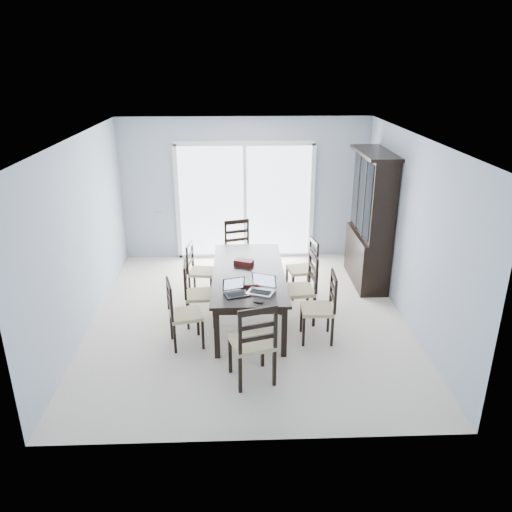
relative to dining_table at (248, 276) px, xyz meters
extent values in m
plane|color=beige|center=(0.00, 0.00, -0.67)|extent=(5.00, 5.00, 0.00)
plane|color=white|center=(0.00, 0.00, 1.93)|extent=(5.00, 5.00, 0.00)
cube|color=#9CA9BB|center=(0.00, 2.50, 0.63)|extent=(4.50, 0.02, 2.60)
cube|color=#9CA9BB|center=(-2.25, 0.00, 0.63)|extent=(0.02, 5.00, 2.60)
cube|color=#9CA9BB|center=(2.25, 0.00, 0.63)|extent=(0.02, 5.00, 2.60)
cube|color=gray|center=(0.00, 3.50, -0.72)|extent=(4.50, 2.00, 0.10)
cube|color=#99999E|center=(0.00, 4.50, -0.12)|extent=(4.50, 0.06, 1.10)
cube|color=black|center=(0.00, 0.00, 0.06)|extent=(1.00, 2.20, 0.04)
cube|color=black|center=(0.00, 0.00, 0.00)|extent=(0.88, 2.08, 0.10)
cube|color=black|center=(-0.42, -1.00, -0.33)|extent=(0.07, 0.07, 0.69)
cube|color=black|center=(0.42, -1.00, -0.33)|extent=(0.07, 0.07, 0.69)
cube|color=black|center=(-0.42, 1.00, -0.33)|extent=(0.07, 0.07, 0.69)
cube|color=black|center=(0.42, 1.00, -0.33)|extent=(0.07, 0.07, 0.69)
cube|color=black|center=(2.01, 1.25, -0.25)|extent=(0.45, 1.30, 0.85)
cube|color=black|center=(2.04, 1.25, 0.83)|extent=(0.38, 1.30, 1.30)
cube|color=black|center=(2.01, 1.25, 1.50)|extent=(0.50, 1.38, 0.05)
cube|color=black|center=(1.84, 0.83, 0.83)|extent=(0.02, 0.36, 1.18)
cube|color=black|center=(1.84, 1.25, 0.83)|extent=(0.02, 0.36, 1.18)
cube|color=black|center=(1.84, 1.67, 0.83)|extent=(0.02, 0.36, 1.18)
cube|color=silver|center=(0.00, 2.48, 0.38)|extent=(2.40, 0.02, 2.10)
cube|color=white|center=(0.00, 2.46, 1.47)|extent=(2.52, 0.05, 0.08)
cube|color=white|center=(0.00, 2.46, 0.38)|extent=(0.06, 0.05, 2.10)
cube|color=white|center=(0.00, 2.46, -0.65)|extent=(2.52, 0.05, 0.05)
cube|color=black|center=(-1.05, -0.53, -0.47)|extent=(0.04, 0.04, 0.41)
cube|color=black|center=(-0.96, -0.88, -0.47)|extent=(0.04, 0.04, 0.41)
cube|color=black|center=(-0.70, -0.44, -0.47)|extent=(0.04, 0.04, 0.41)
cube|color=black|center=(-0.61, -0.79, -0.47)|extent=(0.04, 0.04, 0.41)
cube|color=tan|center=(-0.83, -0.66, -0.24)|extent=(0.48, 0.48, 0.05)
cube|color=black|center=(-0.88, 0.09, -0.47)|extent=(0.04, 0.04, 0.41)
cube|color=black|center=(-0.85, -0.28, -0.47)|extent=(0.04, 0.04, 0.41)
cube|color=black|center=(-0.52, 0.11, -0.47)|extent=(0.04, 0.04, 0.41)
cube|color=black|center=(-0.49, -0.25, -0.47)|extent=(0.04, 0.04, 0.41)
cube|color=tan|center=(-0.68, -0.08, -0.24)|extent=(0.43, 0.43, 0.05)
cube|color=black|center=(-0.85, 0.99, -0.48)|extent=(0.04, 0.04, 0.39)
cube|color=black|center=(-0.90, 0.65, -0.48)|extent=(0.04, 0.04, 0.39)
cube|color=black|center=(-0.52, 0.94, -0.48)|extent=(0.04, 0.04, 0.39)
cube|color=black|center=(-0.57, 0.60, -0.48)|extent=(0.04, 0.04, 0.39)
cube|color=tan|center=(-0.71, 0.79, -0.26)|extent=(0.43, 0.43, 0.05)
cube|color=black|center=(1.07, -0.79, -0.46)|extent=(0.04, 0.04, 0.42)
cube|color=black|center=(1.09, -0.42, -0.46)|extent=(0.04, 0.04, 0.42)
cube|color=black|center=(0.70, -0.78, -0.46)|extent=(0.04, 0.04, 0.42)
cube|color=black|center=(0.71, -0.40, -0.46)|extent=(0.04, 0.04, 0.42)
cube|color=tan|center=(0.89, -0.60, -0.23)|extent=(0.43, 0.43, 0.05)
cube|color=black|center=(0.91, -0.26, -0.45)|extent=(0.04, 0.04, 0.45)
cube|color=black|center=(0.87, 0.14, -0.45)|extent=(0.04, 0.04, 0.45)
cube|color=black|center=(0.51, -0.30, -0.45)|extent=(0.04, 0.04, 0.45)
cube|color=black|center=(0.47, 0.10, -0.45)|extent=(0.04, 0.04, 0.45)
cube|color=tan|center=(0.69, -0.08, -0.19)|extent=(0.48, 0.48, 0.05)
cube|color=black|center=(1.06, 0.62, -0.47)|extent=(0.04, 0.04, 0.41)
cube|color=black|center=(1.00, 0.97, -0.47)|extent=(0.04, 0.04, 0.41)
cube|color=black|center=(0.70, 0.56, -0.47)|extent=(0.04, 0.04, 0.41)
cube|color=black|center=(0.64, 0.91, -0.47)|extent=(0.04, 0.04, 0.41)
cube|color=tan|center=(0.85, 0.77, -0.24)|extent=(0.46, 0.46, 0.05)
cube|color=black|center=(-0.14, -1.73, -0.44)|extent=(0.05, 0.05, 0.46)
cube|color=black|center=(0.25, -1.61, -0.44)|extent=(0.05, 0.05, 0.46)
cube|color=black|center=(-0.26, -1.33, -0.44)|extent=(0.05, 0.05, 0.46)
cube|color=black|center=(0.14, -1.22, -0.44)|extent=(0.05, 0.05, 0.46)
cube|color=tan|center=(0.00, -1.47, -0.18)|extent=(0.56, 0.56, 0.05)
cube|color=black|center=(0.03, 1.63, -0.45)|extent=(0.05, 0.05, 0.45)
cube|color=black|center=(-0.35, 1.51, -0.45)|extent=(0.05, 0.05, 0.45)
cube|color=black|center=(0.15, 1.25, -0.45)|extent=(0.05, 0.05, 0.45)
cube|color=black|center=(-0.23, 1.14, -0.45)|extent=(0.05, 0.05, 0.45)
cube|color=tan|center=(-0.10, 1.38, -0.20)|extent=(0.55, 0.55, 0.05)
cube|color=black|center=(-0.17, -0.75, 0.08)|extent=(0.34, 0.28, 0.02)
cube|color=silver|center=(-0.17, -0.75, 0.18)|extent=(0.25, 0.11, 0.15)
cube|color=silver|center=(0.14, -0.70, 0.09)|extent=(0.39, 0.33, 0.02)
cube|color=silver|center=(0.14, -0.70, 0.20)|extent=(0.28, 0.14, 0.17)
cube|color=maroon|center=(0.01, -0.44, 0.09)|extent=(0.26, 0.20, 0.03)
cube|color=gold|center=(0.02, -0.44, 0.12)|extent=(0.29, 0.23, 0.01)
cube|color=black|center=(0.10, -0.97, 0.08)|extent=(0.13, 0.09, 0.01)
cube|color=#4E0F1A|center=(-0.06, 0.26, 0.11)|extent=(0.30, 0.22, 0.07)
cube|color=maroon|center=(-0.84, 3.34, -0.24)|extent=(1.83, 1.65, 0.87)
cube|color=#959595|center=(-0.84, 3.34, 0.22)|extent=(1.88, 1.70, 0.06)
camera|label=1|loc=(-0.14, -6.43, 2.86)|focal=35.00mm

